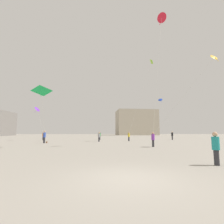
{
  "coord_description": "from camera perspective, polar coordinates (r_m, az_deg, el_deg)",
  "views": [
    {
      "loc": [
        -0.8,
        -6.16,
        1.61
      ],
      "look_at": [
        0.0,
        15.35,
        4.14
      ],
      "focal_mm": 27.66,
      "sensor_mm": 36.0,
      "label": 1
    }
  ],
  "objects": [
    {
      "name": "person_in_purple",
      "position": [
        19.93,
        13.41,
        -8.57
      ],
      "size": [
        0.36,
        0.36,
        1.65
      ],
      "rotation": [
        0.0,
        0.0,
        2.41
      ],
      "color": "#2D2D33",
      "rests_on": "ground_plane"
    },
    {
      "name": "handbag_beside_flyer",
      "position": [
        28.0,
        -20.78,
        -9.33
      ],
      "size": [
        0.17,
        0.33,
        0.24
      ],
      "primitive_type": "cube",
      "rotation": [
        0.0,
        0.0,
        4.82
      ],
      "color": "brown",
      "rests_on": "ground_plane"
    },
    {
      "name": "person_in_black",
      "position": [
        39.57,
        19.28,
        -7.23
      ],
      "size": [
        0.39,
        0.39,
        1.81
      ],
      "rotation": [
        0.0,
        0.0,
        2.87
      ],
      "color": "#2D2D33",
      "rests_on": "ground_plane"
    },
    {
      "name": "kite_emerald_delta",
      "position": [
        20.35,
        -22.19,
        6.36
      ],
      "size": [
        3.12,
        8.37,
        5.16
      ],
      "color": "green"
    },
    {
      "name": "person_in_teal",
      "position": [
        10.07,
        31.09,
        -9.83
      ],
      "size": [
        0.36,
        0.36,
        1.63
      ],
      "rotation": [
        0.0,
        0.0,
        1.09
      ],
      "color": "#2D2D33",
      "rests_on": "ground_plane"
    },
    {
      "name": "kite_crimson_diamond",
      "position": [
        25.22,
        16.04,
        27.56
      ],
      "size": [
        2.38,
        1.26,
        15.04
      ],
      "color": "red"
    },
    {
      "name": "kite_lime_delta",
      "position": [
        34.37,
        12.82,
        15.26
      ],
      "size": [
        4.68,
        1.76,
        13.84
      ],
      "color": "#8CD12D"
    },
    {
      "name": "ground_plane",
      "position": [
        6.42,
        5.49,
        -21.2
      ],
      "size": [
        300.0,
        300.0,
        0.0
      ],
      "primitive_type": "plane",
      "color": "#9E9689"
    },
    {
      "name": "person_in_orange",
      "position": [
        38.44,
        -21.79,
        -7.26
      ],
      "size": [
        0.37,
        0.37,
        1.68
      ],
      "rotation": [
        0.0,
        0.0,
        0.29
      ],
      "color": "#2D2D33",
      "rests_on": "ground_plane"
    },
    {
      "name": "kite_amber_diamond",
      "position": [
        23.55,
        30.5,
        15.06
      ],
      "size": [
        7.56,
        1.36,
        9.23
      ],
      "color": "yellow"
    },
    {
      "name": "person_in_green",
      "position": [
        37.56,
        -4.04,
        -7.72
      ],
      "size": [
        0.37,
        0.37,
        1.72
      ],
      "rotation": [
        0.0,
        0.0,
        2.18
      ],
      "color": "#2D2D33",
      "rests_on": "ground_plane"
    },
    {
      "name": "person_in_grey",
      "position": [
        30.24,
        -4.33,
        -8.08
      ],
      "size": [
        0.35,
        0.35,
        1.61
      ],
      "rotation": [
        0.0,
        0.0,
        2.19
      ],
      "color": "#2D2D33",
      "rests_on": "ground_plane"
    },
    {
      "name": "person_in_yellow",
      "position": [
        32.16,
        5.59,
        -7.92
      ],
      "size": [
        0.36,
        0.36,
        1.67
      ],
      "rotation": [
        0.0,
        0.0,
        2.73
      ],
      "color": "#2D2D33",
      "rests_on": "ground_plane"
    },
    {
      "name": "building_centre_hall",
      "position": [
        102.22,
        7.91,
        -3.54
      ],
      "size": [
        23.3,
        17.56,
        14.31
      ],
      "color": "#B2A893",
      "rests_on": "ground_plane"
    },
    {
      "name": "person_in_blue",
      "position": [
        27.98,
        -21.46,
        -7.47
      ],
      "size": [
        0.4,
        0.4,
        1.85
      ],
      "rotation": [
        0.0,
        0.0,
        3.28
      ],
      "color": "#2D2D33",
      "rests_on": "ground_plane"
    },
    {
      "name": "kite_cobalt_diamond",
      "position": [
        40.72,
        15.71,
        3.86
      ],
      "size": [
        2.54,
        1.8,
        8.07
      ],
      "color": "blue"
    },
    {
      "name": "kite_violet_diamond",
      "position": [
        37.7,
        -23.43,
        0.9
      ],
      "size": [
        1.48,
        2.13,
        5.48
      ],
      "color": "purple"
    }
  ]
}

